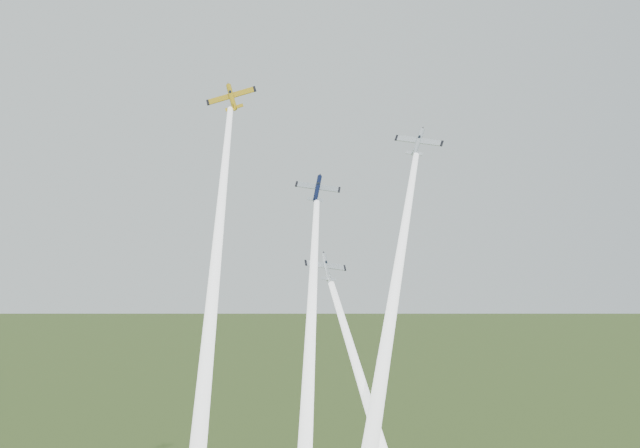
{
  "coord_description": "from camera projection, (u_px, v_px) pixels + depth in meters",
  "views": [
    {
      "loc": [
        -6.09,
        -132.09,
        89.12
      ],
      "look_at": [
        0.0,
        -6.0,
        92.0
      ],
      "focal_mm": 45.0,
      "sensor_mm": 36.0,
      "label": 1
    }
  ],
  "objects": [
    {
      "name": "plane_navy",
      "position": [
        317.0,
        188.0,
        133.69
      ],
      "size": [
        8.75,
        6.58,
        7.34
      ],
      "primitive_type": null,
      "rotation": [
        0.83,
        0.14,
        -0.09
      ],
      "color": "#0C1437"
    },
    {
      "name": "smoke_trail_silver_right",
      "position": [
        393.0,
        301.0,
        111.77
      ],
      "size": [
        15.95,
        41.79,
        46.91
      ],
      "primitive_type": null,
      "rotation": [
        -0.74,
        0.0,
        -0.33
      ],
      "color": "white"
    },
    {
      "name": "smoke_trail_yellow",
      "position": [
        213.0,
        287.0,
        106.78
      ],
      "size": [
        3.34,
        53.41,
        57.82
      ],
      "primitive_type": null,
      "rotation": [
        -0.74,
        0.0,
        -0.02
      ],
      "color": "white"
    },
    {
      "name": "plane_silver_low",
      "position": [
        326.0,
        267.0,
        122.48
      ],
      "size": [
        7.38,
        7.15,
        6.46
      ],
      "primitive_type": null,
      "rotation": [
        0.83,
        0.13,
        0.29
      ],
      "color": "#B3BBC1"
    },
    {
      "name": "plane_silver_right",
      "position": [
        418.0,
        142.0,
        134.49
      ],
      "size": [
        10.45,
        8.4,
        8.03
      ],
      "primitive_type": null,
      "rotation": [
        0.83,
        0.16,
        -0.33
      ],
      "color": "silver"
    },
    {
      "name": "smoke_trail_navy",
      "position": [
        310.0,
        350.0,
        111.15
      ],
      "size": [
        6.07,
        41.38,
        44.73
      ],
      "primitive_type": null,
      "rotation": [
        -0.74,
        0.0,
        -0.09
      ],
      "color": "white"
    },
    {
      "name": "plane_yellow",
      "position": [
        232.0,
        97.0,
        135.49
      ],
      "size": [
        10.28,
        7.03,
        9.43
      ],
      "primitive_type": null,
      "rotation": [
        0.83,
        -0.29,
        -0.02
      ],
      "color": "gold"
    }
  ]
}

